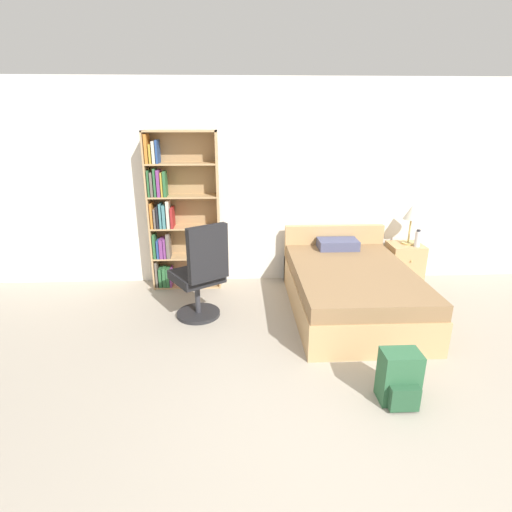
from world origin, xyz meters
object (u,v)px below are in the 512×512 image
(water_bottle, at_px, (418,239))
(backpack_green, at_px, (399,379))
(nightstand, at_px, (404,264))
(table_lamp, at_px, (412,214))
(office_chair, at_px, (201,275))
(bed, at_px, (350,288))
(bookshelf, at_px, (175,214))

(water_bottle, height_order, backpack_green, water_bottle)
(nightstand, relative_size, table_lamp, 1.05)
(office_chair, bearing_deg, bed, 4.86)
(bed, bearing_deg, bookshelf, 158.16)
(bed, bearing_deg, table_lamp, 39.13)
(bed, height_order, office_chair, office_chair)
(water_bottle, bearing_deg, bookshelf, 177.04)
(bookshelf, relative_size, office_chair, 1.79)
(table_lamp, relative_size, backpack_green, 1.21)
(office_chair, bearing_deg, nightstand, 19.07)
(office_chair, distance_m, backpack_green, 2.21)
(bookshelf, relative_size, backpack_green, 4.60)
(nightstand, height_order, table_lamp, table_lamp)
(table_lamp, xyz_separation_m, water_bottle, (0.06, -0.12, -0.29))
(table_lamp, bearing_deg, backpack_green, -112.97)
(bed, relative_size, backpack_green, 4.54)
(bed, height_order, water_bottle, bed)
(office_chair, relative_size, backpack_green, 2.57)
(office_chair, distance_m, nightstand, 2.78)
(bookshelf, relative_size, water_bottle, 8.85)
(table_lamp, bearing_deg, office_chair, -160.61)
(table_lamp, relative_size, water_bottle, 2.32)
(bed, height_order, table_lamp, table_lamp)
(bookshelf, xyz_separation_m, bed, (2.06, -0.83, -0.70))
(nightstand, bearing_deg, bed, -140.95)
(bed, bearing_deg, office_chair, -175.14)
(nightstand, xyz_separation_m, backpack_green, (-0.98, -2.35, -0.07))
(table_lamp, bearing_deg, nightstand, -138.59)
(bed, distance_m, water_bottle, 1.29)
(bed, xyz_separation_m, office_chair, (-1.68, -0.14, 0.24))
(bookshelf, xyz_separation_m, table_lamp, (3.03, -0.04, -0.04))
(backpack_green, bearing_deg, office_chair, 138.72)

